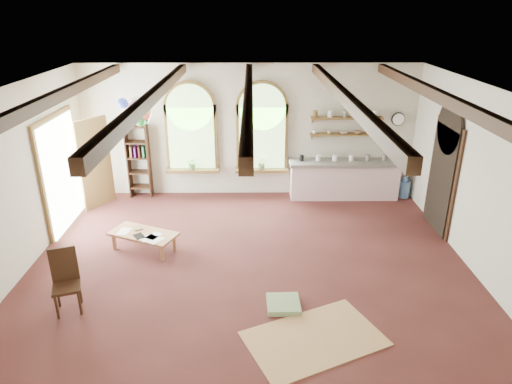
{
  "coord_description": "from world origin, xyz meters",
  "views": [
    {
      "loc": [
        0.05,
        -7.22,
        4.44
      ],
      "look_at": [
        0.13,
        0.6,
        1.21
      ],
      "focal_mm": 32.0,
      "sensor_mm": 36.0,
      "label": 1
    }
  ],
  "objects_px": {
    "coffee_table": "(143,235)",
    "kitchen_counter": "(344,179)",
    "side_chair": "(68,293)",
    "balloon_cluster": "(135,112)"
  },
  "relations": [
    {
      "from": "coffee_table",
      "to": "kitchen_counter",
      "type": "bearing_deg",
      "value": 30.89
    },
    {
      "from": "coffee_table",
      "to": "side_chair",
      "type": "distance_m",
      "value": 2.02
    },
    {
      "from": "side_chair",
      "to": "balloon_cluster",
      "type": "distance_m",
      "value": 4.14
    },
    {
      "from": "kitchen_counter",
      "to": "balloon_cluster",
      "type": "distance_m",
      "value": 5.14
    },
    {
      "from": "kitchen_counter",
      "to": "coffee_table",
      "type": "height_order",
      "value": "kitchen_counter"
    },
    {
      "from": "coffee_table",
      "to": "balloon_cluster",
      "type": "xyz_separation_m",
      "value": [
        -0.36,
        1.7,
        2.01
      ]
    },
    {
      "from": "side_chair",
      "to": "balloon_cluster",
      "type": "bearing_deg",
      "value": 83.58
    },
    {
      "from": "kitchen_counter",
      "to": "balloon_cluster",
      "type": "relative_size",
      "value": 2.35
    },
    {
      "from": "kitchen_counter",
      "to": "side_chair",
      "type": "relative_size",
      "value": 2.63
    },
    {
      "from": "balloon_cluster",
      "to": "side_chair",
      "type": "bearing_deg",
      "value": -96.42
    }
  ]
}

